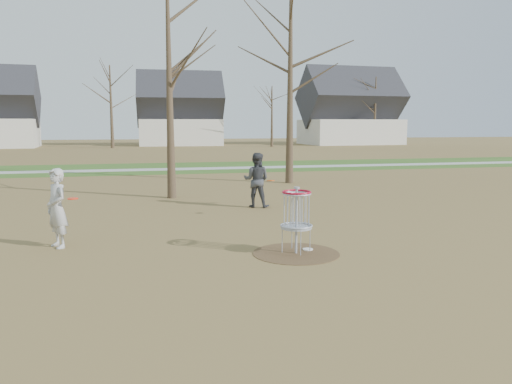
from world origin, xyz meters
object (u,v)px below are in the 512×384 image
at_px(disc_golf_basket, 296,210).
at_px(player_throwing, 256,180).
at_px(player_standing, 57,208).
at_px(disc_grounded, 308,249).

bearing_deg(disc_golf_basket, player_throwing, 84.85).
xyz_separation_m(player_standing, player_throwing, (5.38, 4.18, 0.02)).
height_order(player_standing, disc_golf_basket, player_standing).
height_order(player_throwing, disc_grounded, player_throwing).
height_order(player_throwing, disc_golf_basket, player_throwing).
relative_size(player_throwing, disc_golf_basket, 1.30).
distance_m(player_standing, disc_golf_basket, 5.14).
relative_size(player_standing, disc_grounded, 7.82).
xyz_separation_m(disc_grounded, disc_golf_basket, (-0.33, -0.21, 0.89)).
distance_m(player_standing, player_throwing, 6.82).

